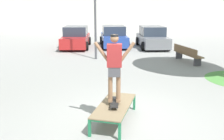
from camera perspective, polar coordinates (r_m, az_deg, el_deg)
The scene contains 8 objects.
ground_plane at distance 7.25m, azimuth 2.27°, elevation -9.76°, with size 120.00×120.00×0.00m, color #999993.
skate_box at distance 6.70m, azimuth 0.55°, elevation -7.96°, with size 1.29×2.04×0.46m.
skateboard at distance 6.63m, azimuth 0.51°, elevation -7.03°, with size 0.26×0.81×0.09m.
skater at distance 6.35m, azimuth 0.53°, elevation 1.39°, with size 1.00×0.30×1.69m.
car_red at distance 18.88m, azimuth -7.87°, elevation 6.97°, with size 2.00×4.24×1.50m.
car_blue at distance 19.22m, azimuth 0.38°, elevation 7.22°, with size 2.05×4.26×1.50m.
car_grey at distance 18.92m, azimuth 8.78°, elevation 6.95°, with size 1.94×4.21×1.50m.
park_bench at distance 14.36m, azimuth 16.06°, elevation 3.45°, with size 0.89×2.44×0.83m.
Camera 1 is at (-0.57, -6.62, 2.90)m, focal length 41.87 mm.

